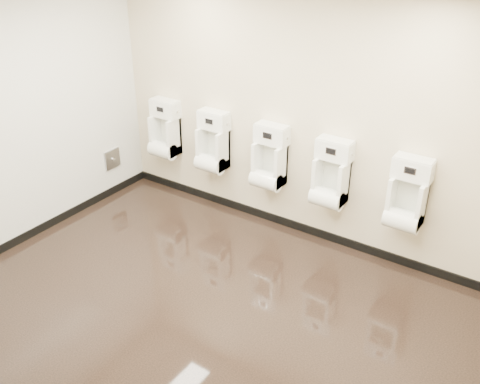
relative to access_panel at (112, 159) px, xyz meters
The scene contains 14 objects.
ground 2.80m from the access_panel, 25.81° to the right, with size 5.00×3.50×0.00m, color black.
ceiling 3.59m from the access_panel, 25.81° to the right, with size 5.00×3.50×0.00m, color white.
back_wall 2.70m from the access_panel, 12.50° to the left, with size 5.00×0.02×2.80m, color beige.
front_wall 3.96m from the access_panel, 49.93° to the right, with size 5.00×0.02×2.80m, color beige.
left_wall 1.50m from the access_panel, 90.87° to the right, with size 0.02×3.50×2.80m, color beige.
tile_overlay_left 1.50m from the access_panel, 90.63° to the right, with size 0.01×3.50×2.80m, color silver.
skirting_back 2.58m from the access_panel, 12.23° to the left, with size 5.00×0.02×0.10m, color black.
skirting_left 1.28m from the access_panel, 90.30° to the right, with size 0.02×3.50×0.10m, color black.
access_panel is the anchor object (origin of this frame).
urinal_0 0.80m from the access_panel, 35.78° to the left, with size 0.40×0.30×0.74m.
urinal_1 1.46m from the access_panel, 17.19° to the left, with size 0.40×0.30×0.74m.
urinal_2 2.23m from the access_panel, 10.95° to the left, with size 0.40×0.30×0.74m.
urinal_3 2.98m from the access_panel, ahead, with size 0.40×0.30×0.74m.
urinal_4 3.81m from the access_panel, ahead, with size 0.40×0.30×0.74m.
Camera 1 is at (2.52, -3.19, 3.41)m, focal length 40.00 mm.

